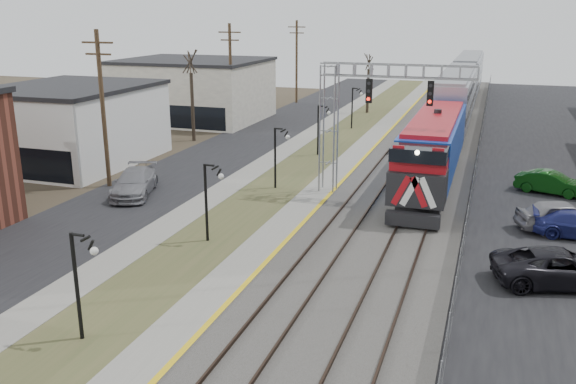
% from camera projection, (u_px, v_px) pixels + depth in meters
% --- Properties ---
extents(street_west, '(7.00, 120.00, 0.04)m').
position_uv_depth(street_west, '(216.00, 156.00, 48.16)').
color(street_west, black).
rests_on(street_west, ground).
extents(sidewalk, '(2.00, 120.00, 0.08)m').
position_uv_depth(sidewalk, '(269.00, 160.00, 46.78)').
color(sidewalk, gray).
rests_on(sidewalk, ground).
extents(grass_median, '(4.00, 120.00, 0.06)m').
position_uv_depth(grass_median, '(307.00, 164.00, 45.86)').
color(grass_median, '#424B28').
rests_on(grass_median, ground).
extents(platform, '(2.00, 120.00, 0.24)m').
position_uv_depth(platform, '(346.00, 165.00, 44.92)').
color(platform, gray).
rests_on(platform, ground).
extents(ballast_bed, '(8.00, 120.00, 0.20)m').
position_uv_depth(ballast_bed, '(414.00, 171.00, 43.39)').
color(ballast_bed, '#595651').
rests_on(ballast_bed, ground).
extents(platform_edge, '(0.24, 120.00, 0.01)m').
position_uv_depth(platform_edge, '(357.00, 165.00, 44.61)').
color(platform_edge, gold).
rests_on(platform_edge, platform).
extents(track_near, '(1.58, 120.00, 0.15)m').
position_uv_depth(track_near, '(386.00, 167.00, 43.95)').
color(track_near, '#2D2119').
rests_on(track_near, ballast_bed).
extents(track_far, '(1.58, 120.00, 0.15)m').
position_uv_depth(track_far, '(436.00, 170.00, 42.88)').
color(track_far, '#2D2119').
rests_on(track_far, ballast_bed).
extents(train, '(3.00, 63.05, 5.33)m').
position_uv_depth(train, '(458.00, 96.00, 60.74)').
color(train, '#143BA7').
rests_on(train, ground).
extents(signal_gantry, '(9.00, 1.07, 8.15)m').
position_uv_depth(signal_gantry, '(357.00, 107.00, 36.31)').
color(signal_gantry, gray).
rests_on(signal_gantry, ground).
extents(lampposts, '(0.14, 62.14, 4.00)m').
position_uv_depth(lampposts, '(209.00, 202.00, 30.12)').
color(lampposts, black).
rests_on(lampposts, ground).
extents(utility_poles, '(0.28, 80.28, 10.00)m').
position_uv_depth(utility_poles, '(103.00, 111.00, 38.58)').
color(utility_poles, '#4C3823').
rests_on(utility_poles, ground).
extents(fence, '(0.04, 120.00, 1.60)m').
position_uv_depth(fence, '(476.00, 166.00, 41.91)').
color(fence, gray).
rests_on(fence, ground).
extents(buildings_west, '(14.00, 67.00, 7.00)m').
position_uv_depth(buildings_west, '(15.00, 137.00, 40.42)').
color(buildings_west, beige).
rests_on(buildings_west, ground).
extents(bare_trees, '(12.30, 42.30, 5.95)m').
position_uv_depth(bare_trees, '(222.00, 114.00, 51.31)').
color(bare_trees, '#382D23').
rests_on(bare_trees, ground).
extents(car_lot_c, '(5.98, 3.89, 1.53)m').
position_uv_depth(car_lot_c, '(560.00, 268.00, 25.37)').
color(car_lot_c, black).
rests_on(car_lot_c, ground).
extents(car_lot_e, '(5.04, 3.42, 1.59)m').
position_uv_depth(car_lot_e, '(562.00, 216.00, 31.70)').
color(car_lot_e, gray).
rests_on(car_lot_e, ground).
extents(car_lot_f, '(4.48, 2.64, 1.40)m').
position_uv_depth(car_lot_f, '(551.00, 183.00, 38.13)').
color(car_lot_f, '#0C400E').
rests_on(car_lot_f, ground).
extents(car_street_b, '(3.86, 5.82, 1.57)m').
position_uv_depth(car_street_b, '(134.00, 183.00, 37.86)').
color(car_street_b, gray).
rests_on(car_street_b, ground).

